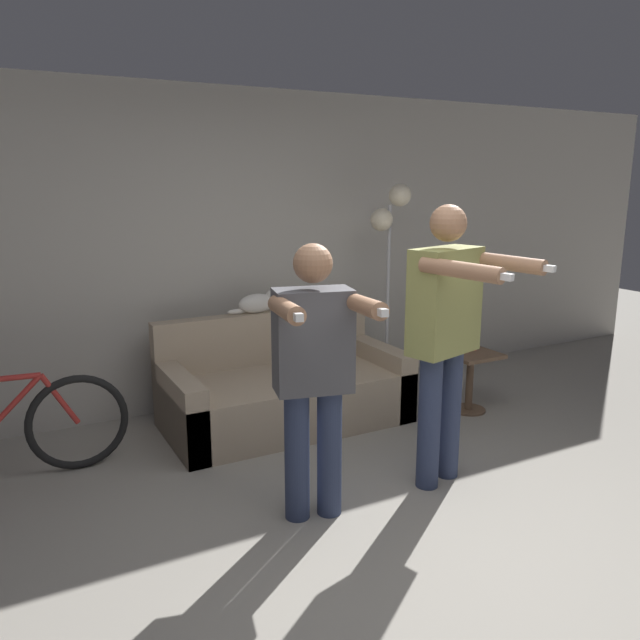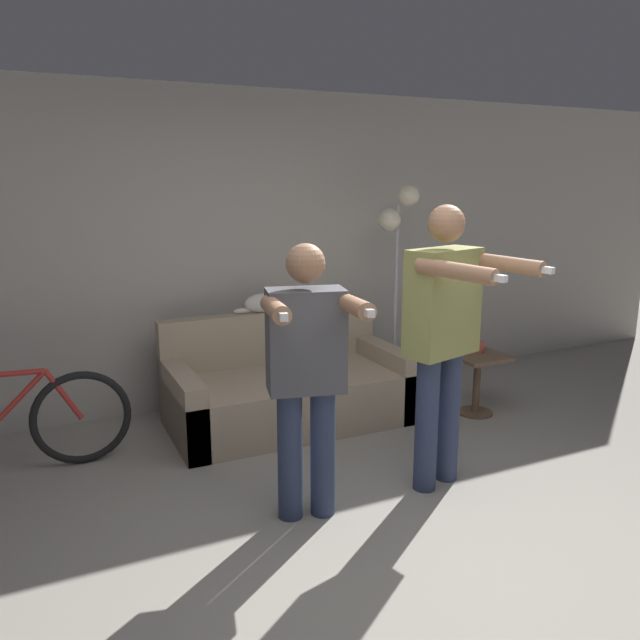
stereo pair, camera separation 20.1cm
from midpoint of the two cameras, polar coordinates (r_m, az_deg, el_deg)
name	(u,v)px [view 2 (the right image)]	position (r m, az deg, el deg)	size (l,w,h in m)	color
ground_plane	(411,567)	(3.37, 10.19, -21.33)	(16.00, 16.00, 0.00)	gray
wall_back	(235,250)	(5.27, -6.66, 6.39)	(10.00, 0.05, 2.60)	#B7B2A8
couch	(288,390)	(4.93, -1.80, -6.41)	(1.84, 0.92, 0.82)	tan
person_left	(307,366)	(3.36, 0.50, -4.24)	(0.59, 0.75, 1.55)	#2D3856
person_right	(444,328)	(3.80, 12.79, -0.71)	(0.65, 0.77, 1.74)	#2D3856
cat	(264,302)	(5.05, -4.05, 1.63)	(0.42, 0.12, 0.17)	silver
floor_lamp	(398,243)	(5.35, 8.20, 6.94)	(0.37, 0.35, 1.84)	#B2B2B7
side_table	(477,372)	(5.24, 15.27, -4.61)	(0.41, 0.41, 0.50)	brown
cup	(480,347)	(5.26, 15.47, -2.37)	(0.08, 0.08, 0.09)	#B7473D
bicycle	(3,427)	(4.44, -25.83, -8.82)	(1.58, 0.07, 0.73)	black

